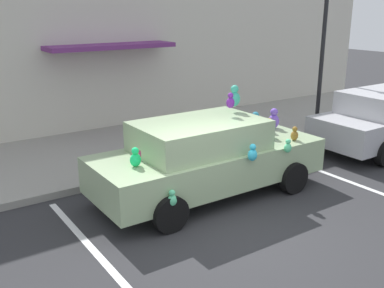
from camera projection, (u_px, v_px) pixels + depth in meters
The scene contains 8 objects.
ground_plane at pixel (228, 234), 7.39m from camera, with size 60.00×60.00×0.00m, color #2D2D30.
sidewalk at pixel (105, 152), 11.32m from camera, with size 24.00×4.00×0.15m, color gray.
storefront_building at pixel (66, 22), 12.10m from camera, with size 24.00×1.25×6.40m.
parking_stripe_front at pixel (325, 173), 10.12m from camera, with size 0.12×3.60×0.01m, color silver.
parking_stripe_rear at pixel (88, 244), 7.09m from camera, with size 0.12×3.60×0.01m, color silver.
plush_covered_car at pixel (207, 157), 8.72m from camera, with size 4.67×2.02×2.09m.
teddy_bear_on_sidewalk at pixel (245, 127), 12.09m from camera, with size 0.37×0.31×0.71m.
street_lamp_post at pixel (323, 44), 12.71m from camera, with size 0.28×0.28×3.98m.
Camera 1 is at (-4.21, -5.15, 3.61)m, focal length 41.86 mm.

